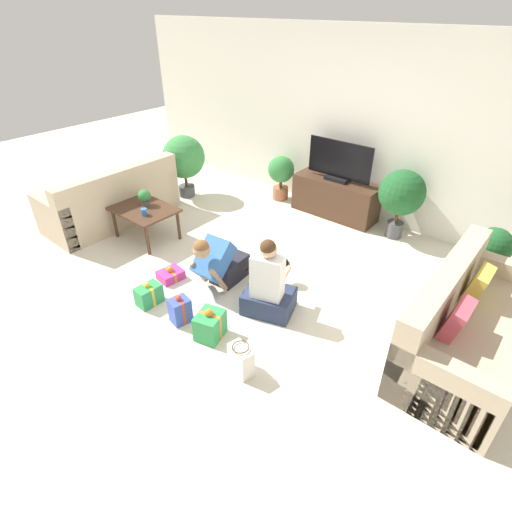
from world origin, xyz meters
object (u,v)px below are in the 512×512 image
(coffee_table, at_px, (144,212))
(gift_box_d, at_px, (171,275))
(potted_plant_back_left, at_px, (281,173))
(person_kneeling, at_px, (219,263))
(mug, at_px, (144,212))
(person_sitting, at_px, (268,288))
(sofa_left, at_px, (113,201))
(gift_box_c, at_px, (210,325))
(tv_console, at_px, (335,198))
(gift_bag_a, at_px, (241,360))
(potted_plant_corner_right, at_px, (490,253))
(potted_plant_corner_left, at_px, (184,158))
(gift_box_b, at_px, (180,310))
(tabletop_plant, at_px, (145,197))
(tv, at_px, (339,164))
(potted_plant_back_right, at_px, (402,194))
(dog, at_px, (270,267))
(sofa_right, at_px, (467,328))
(gift_box_a, at_px, (149,295))

(coffee_table, xyz_separation_m, gift_box_d, (1.01, -0.44, -0.34))
(potted_plant_back_left, height_order, person_kneeling, person_kneeling)
(mug, bearing_deg, person_sitting, -1.23)
(sofa_left, relative_size, gift_box_c, 5.62)
(person_kneeling, bearing_deg, tv_console, 83.32)
(gift_box_c, distance_m, gift_bag_a, 0.55)
(gift_box_c, bearing_deg, potted_plant_corner_right, 55.56)
(potted_plant_corner_left, relative_size, gift_box_d, 3.34)
(gift_box_b, xyz_separation_m, gift_bag_a, (0.93, -0.10, 0.00))
(person_sitting, relative_size, tabletop_plant, 4.07)
(tv, height_order, tabletop_plant, tv)
(potted_plant_back_right, relative_size, mug, 8.12)
(potted_plant_corner_left, distance_m, dog, 2.88)
(potted_plant_back_right, xyz_separation_m, mug, (-2.46, -2.37, -0.14))
(gift_box_d, relative_size, gift_bag_a, 0.99)
(potted_plant_back_left, distance_m, potted_plant_corner_left, 1.60)
(sofa_left, relative_size, potted_plant_back_right, 1.97)
(potted_plant_corner_left, bearing_deg, gift_box_b, -43.07)
(sofa_right, distance_m, person_sitting, 1.89)
(gift_box_c, bearing_deg, potted_plant_corner_left, 141.87)
(tabletop_plant, bearing_deg, gift_box_b, -28.44)
(potted_plant_back_right, height_order, tabletop_plant, potted_plant_back_right)
(mug, bearing_deg, tv_console, 58.86)
(potted_plant_back_left, distance_m, potted_plant_corner_right, 3.29)
(gift_box_c, bearing_deg, tabletop_plant, 157.08)
(sofa_left, xyz_separation_m, person_kneeling, (2.38, -0.17, 0.01))
(dog, distance_m, gift_box_c, 1.08)
(coffee_table, xyz_separation_m, person_kneeling, (1.57, -0.16, -0.08))
(sofa_right, xyz_separation_m, gift_bag_a, (-1.44, -1.49, -0.16))
(coffee_table, relative_size, gift_box_a, 3.02)
(sofa_left, xyz_separation_m, tabletop_plant, (0.74, 0.07, 0.27))
(potted_plant_back_left, relative_size, gift_box_c, 2.13)
(sofa_right, height_order, dog, sofa_right)
(person_kneeling, bearing_deg, gift_box_a, -121.91)
(potted_plant_back_right, xyz_separation_m, tabletop_plant, (-2.70, -2.17, -0.06))
(gift_box_a, bearing_deg, potted_plant_corner_left, 129.95)
(potted_plant_back_right, relative_size, potted_plant_corner_left, 0.95)
(sofa_left, height_order, tv, tv)
(tv_console, bearing_deg, potted_plant_back_left, -177.14)
(dog, relative_size, gift_box_b, 1.24)
(potted_plant_corner_left, height_order, tabletop_plant, potted_plant_corner_left)
(tv, xyz_separation_m, gift_box_d, (-0.62, -2.75, -0.77))
(potted_plant_corner_right, height_order, gift_box_c, potted_plant_corner_right)
(gift_box_d, bearing_deg, person_sitting, 12.64)
(tv_console, bearing_deg, dog, -80.50)
(tv_console, bearing_deg, gift_box_a, -97.85)
(sofa_right, xyz_separation_m, tabletop_plant, (-4.11, -0.44, 0.27))
(potted_plant_back_right, xyz_separation_m, potted_plant_corner_left, (-3.30, -0.92, 0.01))
(potted_plant_corner_left, bearing_deg, person_kneeling, -33.64)
(gift_box_c, distance_m, tabletop_plant, 2.37)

